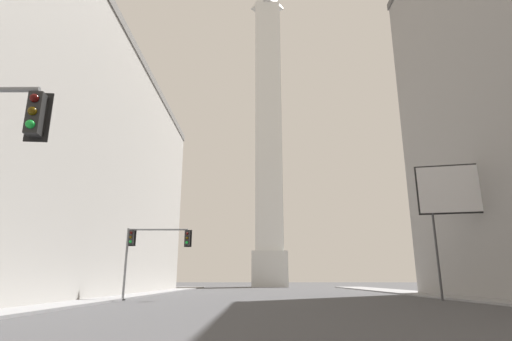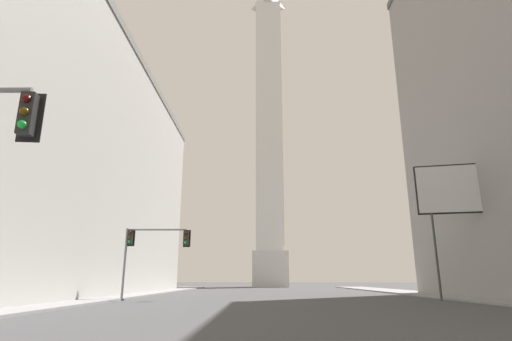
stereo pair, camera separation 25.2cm
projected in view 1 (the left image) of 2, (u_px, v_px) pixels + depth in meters
sidewalk_left at (91, 299)px, 29.89m from camera, size 5.00×95.59×0.15m
sidewalk_right at (487, 299)px, 29.74m from camera, size 5.00×95.59×0.15m
building_left at (8, 158)px, 37.46m from camera, size 22.06×56.12×24.99m
obelisk at (268, 128)px, 87.82m from camera, size 7.09×7.09×70.51m
traffic_light_mid_left at (149, 245)px, 30.74m from camera, size 5.14×0.51×5.36m
billboard_sign at (458, 192)px, 30.99m from camera, size 5.95×1.49×10.28m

